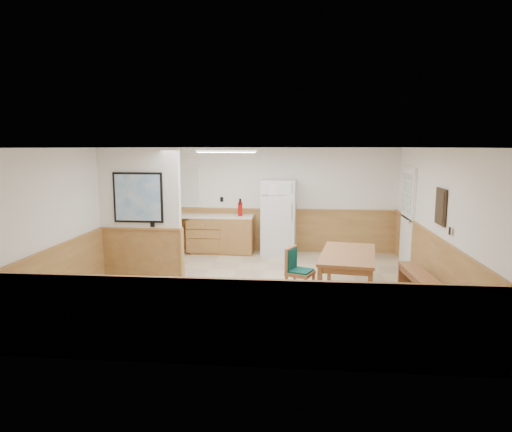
# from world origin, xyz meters

# --- Properties ---
(ground) EXTENTS (6.00, 6.00, 0.00)m
(ground) POSITION_xyz_m (0.00, 0.00, 0.00)
(ground) COLOR tan
(ground) RESTS_ON ground
(ceiling) EXTENTS (6.00, 6.00, 0.02)m
(ceiling) POSITION_xyz_m (0.00, 0.00, 2.50)
(ceiling) COLOR white
(ceiling) RESTS_ON back_wall
(back_wall) EXTENTS (6.00, 0.02, 2.50)m
(back_wall) POSITION_xyz_m (0.00, 3.00, 1.25)
(back_wall) COLOR white
(back_wall) RESTS_ON ground
(right_wall) EXTENTS (0.02, 6.00, 2.50)m
(right_wall) POSITION_xyz_m (3.00, 0.00, 1.25)
(right_wall) COLOR white
(right_wall) RESTS_ON ground
(left_wall) EXTENTS (0.02, 6.00, 2.50)m
(left_wall) POSITION_xyz_m (-3.00, 0.00, 1.25)
(left_wall) COLOR white
(left_wall) RESTS_ON ground
(wainscot_back) EXTENTS (6.00, 0.04, 1.00)m
(wainscot_back) POSITION_xyz_m (0.00, 2.98, 0.50)
(wainscot_back) COLOR #B48948
(wainscot_back) RESTS_ON ground
(wainscot_right) EXTENTS (0.04, 6.00, 1.00)m
(wainscot_right) POSITION_xyz_m (2.98, 0.00, 0.50)
(wainscot_right) COLOR #B48948
(wainscot_right) RESTS_ON ground
(wainscot_left) EXTENTS (0.04, 6.00, 1.00)m
(wainscot_left) POSITION_xyz_m (-2.98, 0.00, 0.50)
(wainscot_left) COLOR #B48948
(wainscot_left) RESTS_ON ground
(partition_wall) EXTENTS (1.50, 0.20, 2.50)m
(partition_wall) POSITION_xyz_m (-2.25, 0.19, 1.23)
(partition_wall) COLOR white
(partition_wall) RESTS_ON ground
(kitchen_counter) EXTENTS (2.20, 0.61, 1.00)m
(kitchen_counter) POSITION_xyz_m (-1.21, 2.68, 0.46)
(kitchen_counter) COLOR #A3703A
(kitchen_counter) RESTS_ON ground
(exterior_door) EXTENTS (0.07, 1.02, 2.15)m
(exterior_door) POSITION_xyz_m (2.96, 1.90, 1.05)
(exterior_door) COLOR white
(exterior_door) RESTS_ON ground
(kitchen_window) EXTENTS (0.80, 0.04, 1.00)m
(kitchen_window) POSITION_xyz_m (-2.10, 2.98, 1.55)
(kitchen_window) COLOR white
(kitchen_window) RESTS_ON back_wall
(wall_painting) EXTENTS (0.04, 0.50, 0.60)m
(wall_painting) POSITION_xyz_m (2.97, -0.30, 1.55)
(wall_painting) COLOR #2F2113
(wall_painting) RESTS_ON right_wall
(fluorescent_fixture) EXTENTS (1.20, 0.30, 0.09)m
(fluorescent_fixture) POSITION_xyz_m (-0.80, 1.30, 2.45)
(fluorescent_fixture) COLOR white
(fluorescent_fixture) RESTS_ON ceiling
(refrigerator) EXTENTS (0.81, 0.74, 1.76)m
(refrigerator) POSITION_xyz_m (0.21, 2.63, 0.88)
(refrigerator) COLOR silver
(refrigerator) RESTS_ON ground
(dining_table) EXTENTS (1.13, 1.86, 0.75)m
(dining_table) POSITION_xyz_m (1.50, -0.33, 0.66)
(dining_table) COLOR #A46D3C
(dining_table) RESTS_ON ground
(dining_bench) EXTENTS (0.39, 1.46, 0.45)m
(dining_bench) POSITION_xyz_m (2.67, -0.32, 0.34)
(dining_bench) COLOR #A46D3C
(dining_bench) RESTS_ON ground
(dining_chair) EXTENTS (0.66, 0.56, 0.85)m
(dining_chair) POSITION_xyz_m (0.63, -0.44, 0.50)
(dining_chair) COLOR #A46D3C
(dining_chair) RESTS_ON ground
(fire_extinguisher) EXTENTS (0.11, 0.11, 0.41)m
(fire_extinguisher) POSITION_xyz_m (-0.70, 2.63, 1.08)
(fire_extinguisher) COLOR #AB0A09
(fire_extinguisher) RESTS_ON kitchen_counter
(soap_bottle) EXTENTS (0.08, 0.08, 0.20)m
(soap_bottle) POSITION_xyz_m (-2.24, 2.68, 1.00)
(soap_bottle) COLOR green
(soap_bottle) RESTS_ON kitchen_counter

